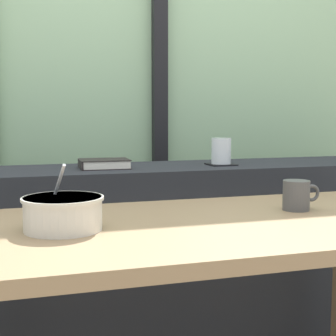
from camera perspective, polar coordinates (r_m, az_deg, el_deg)
outdoor_backdrop at (r=2.60m, az=-5.98°, el=15.29°), size 4.80×0.08×2.80m
window_divider_post at (r=2.57m, az=-0.92°, el=13.18°), size 0.07×0.05×2.60m
dark_console_ledge at (r=2.01m, az=-1.83°, el=-11.04°), size 2.80×0.38×0.79m
breakfast_table at (r=1.36m, az=5.96°, el=-10.12°), size 1.28×0.67×0.71m
coaster_square at (r=1.98m, az=5.92°, el=0.40°), size 0.10×0.10×0.00m
juice_glass at (r=1.98m, az=5.93°, el=1.76°), size 0.08×0.08×0.10m
closed_book at (r=1.87m, az=-7.15°, el=0.47°), size 0.18×0.14×0.03m
soup_bowl at (r=1.23m, az=-11.60°, el=-4.96°), size 0.19×0.19×0.16m
ceramic_mug at (r=1.50m, az=14.14°, el=-2.95°), size 0.11×0.08×0.08m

